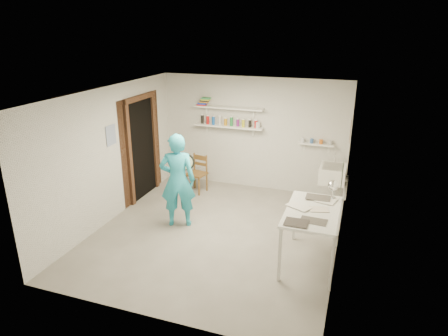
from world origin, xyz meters
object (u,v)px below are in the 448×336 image
(wall_clock, at_px, (186,162))
(wooden_chair, at_px, (197,174))
(man, at_px, (178,180))
(desk_lamp, at_px, (333,185))
(belfast_sink, at_px, (333,174))
(work_table, at_px, (311,237))

(wall_clock, relative_size, wooden_chair, 0.37)
(man, relative_size, wall_clock, 5.56)
(wooden_chair, bearing_deg, desk_lamp, -14.83)
(belfast_sink, bearing_deg, wooden_chair, -177.29)
(wooden_chair, height_order, work_table, work_table)
(work_table, bearing_deg, wooden_chair, 143.59)
(wall_clock, relative_size, work_table, 0.23)
(wooden_chair, bearing_deg, man, -67.43)
(belfast_sink, bearing_deg, man, -147.05)
(wall_clock, bearing_deg, work_table, -36.81)
(wooden_chair, bearing_deg, belfast_sink, 14.60)
(man, distance_m, wooden_chair, 1.57)
(wooden_chair, relative_size, desk_lamp, 4.99)
(belfast_sink, distance_m, wall_clock, 2.83)
(wall_clock, height_order, wooden_chair, wall_clock)
(desk_lamp, bearing_deg, work_table, -112.42)
(man, xyz_separation_m, wooden_chair, (-0.28, 1.48, -0.44))
(wall_clock, relative_size, desk_lamp, 1.87)
(man, bearing_deg, wall_clock, -130.49)
(belfast_sink, height_order, wall_clock, wall_clock)
(work_table, bearing_deg, desk_lamp, 67.58)
(wall_clock, xyz_separation_m, wooden_chair, (-0.36, 1.28, -0.72))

